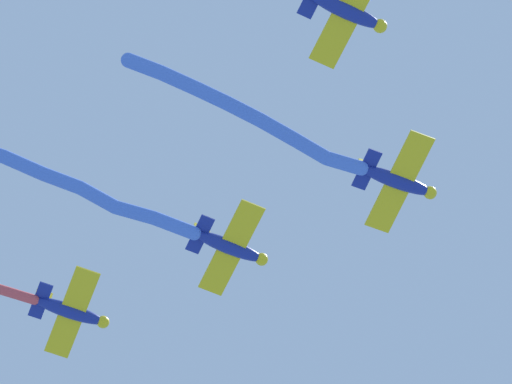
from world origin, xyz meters
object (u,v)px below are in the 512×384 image
(airplane_lead, at_px, (398,181))
(airplane_right_wing, at_px, (347,11))
(airplane_left_wing, at_px, (231,247))
(airplane_slot, at_px, (72,312))

(airplane_lead, height_order, airplane_right_wing, airplane_right_wing)
(airplane_lead, bearing_deg, airplane_right_wing, -129.52)
(airplane_left_wing, distance_m, airplane_right_wing, 17.54)
(airplane_left_wing, relative_size, airplane_slot, 1.00)
(airplane_lead, distance_m, airplane_slot, 23.60)
(airplane_left_wing, height_order, airplane_slot, airplane_left_wing)
(airplane_lead, distance_m, airplane_right_wing, 11.80)
(airplane_left_wing, height_order, airplane_right_wing, airplane_right_wing)
(airplane_right_wing, bearing_deg, airplane_slot, 105.69)
(airplane_right_wing, bearing_deg, airplane_left_wing, 88.98)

